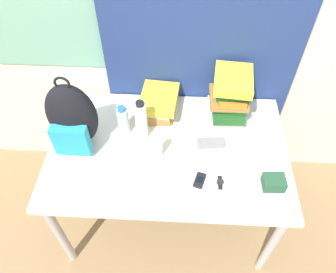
% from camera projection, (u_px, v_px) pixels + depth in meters
% --- Properties ---
extents(ground_plane, '(12.00, 12.00, 0.00)m').
position_uv_depth(ground_plane, '(165.00, 270.00, 2.11)').
color(ground_plane, '#8C704C').
extents(wall_back, '(6.00, 0.06, 2.50)m').
position_uv_depth(wall_back, '(172.00, 13.00, 1.75)').
color(wall_back, silver).
rests_on(wall_back, ground_plane).
extents(curtain_blue, '(1.13, 0.04, 2.50)m').
position_uv_depth(curtain_blue, '(204.00, 20.00, 1.71)').
color(curtain_blue, navy).
rests_on(curtain_blue, ground_plane).
extents(desk, '(1.33, 0.85, 0.73)m').
position_uv_depth(desk, '(168.00, 156.00, 1.88)').
color(desk, silver).
rests_on(desk, ground_plane).
extents(backpack, '(0.27, 0.21, 0.46)m').
position_uv_depth(backpack, '(72.00, 118.00, 1.70)').
color(backpack, black).
rests_on(backpack, desk).
extents(book_stack_left, '(0.24, 0.29, 0.13)m').
position_uv_depth(book_stack_left, '(158.00, 104.00, 1.95)').
color(book_stack_left, olive).
rests_on(book_stack_left, desk).
extents(book_stack_center, '(0.23, 0.27, 0.31)m').
position_uv_depth(book_stack_center, '(230.00, 96.00, 1.87)').
color(book_stack_center, silver).
rests_on(book_stack_center, desk).
extents(water_bottle, '(0.07, 0.07, 0.20)m').
position_uv_depth(water_bottle, '(123.00, 121.00, 1.83)').
color(water_bottle, silver).
rests_on(water_bottle, desk).
extents(sports_bottle, '(0.07, 0.07, 0.27)m').
position_uv_depth(sports_bottle, '(141.00, 121.00, 1.78)').
color(sports_bottle, white).
rests_on(sports_bottle, desk).
extents(sunscreen_bottle, '(0.04, 0.04, 0.16)m').
position_uv_depth(sunscreen_bottle, '(158.00, 146.00, 1.74)').
color(sunscreen_bottle, white).
rests_on(sunscreen_bottle, desk).
extents(cell_phone, '(0.07, 0.10, 0.02)m').
position_uv_depth(cell_phone, '(200.00, 180.00, 1.68)').
color(cell_phone, black).
rests_on(cell_phone, desk).
extents(sunglasses_case, '(0.15, 0.07, 0.04)m').
position_uv_depth(sunglasses_case, '(211.00, 143.00, 1.82)').
color(sunglasses_case, gray).
rests_on(sunglasses_case, desk).
extents(camera_pouch, '(0.11, 0.09, 0.06)m').
position_uv_depth(camera_pouch, '(274.00, 182.00, 1.64)').
color(camera_pouch, '#234C33').
rests_on(camera_pouch, desk).
extents(wristwatch, '(0.04, 0.08, 0.01)m').
position_uv_depth(wristwatch, '(220.00, 182.00, 1.67)').
color(wristwatch, black).
rests_on(wristwatch, desk).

